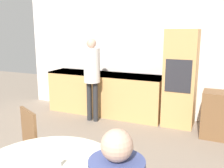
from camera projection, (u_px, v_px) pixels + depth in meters
wall_back at (152, 56)px, 5.26m from camera, size 6.14×0.05×2.60m
kitchen_counter at (105, 93)px, 5.50m from camera, size 2.56×0.60×0.91m
oven_unit at (180, 78)px, 4.77m from camera, size 0.58×0.59×1.85m
chair_far_left at (22, 150)px, 2.71m from camera, size 0.54×0.54×0.99m
person_standing at (92, 71)px, 4.95m from camera, size 0.32×0.32×1.68m
salt_shaker at (59, 161)px, 1.95m from camera, size 0.03×0.03×0.09m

